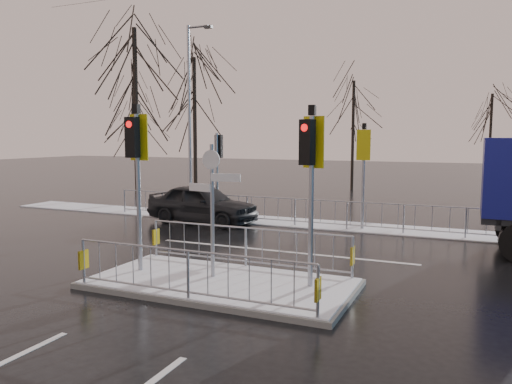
% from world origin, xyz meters
% --- Properties ---
extents(ground, '(120.00, 120.00, 0.00)m').
position_xyz_m(ground, '(0.00, 0.00, 0.00)').
color(ground, black).
rests_on(ground, ground).
extents(snow_verge, '(30.00, 2.00, 0.04)m').
position_xyz_m(snow_verge, '(0.00, 8.60, 0.02)').
color(snow_verge, white).
rests_on(snow_verge, ground).
extents(lane_markings, '(8.00, 11.38, 0.01)m').
position_xyz_m(lane_markings, '(0.00, -0.33, 0.00)').
color(lane_markings, silver).
rests_on(lane_markings, ground).
extents(traffic_island, '(6.00, 3.04, 4.15)m').
position_xyz_m(traffic_island, '(-0.01, 0.01, 0.39)').
color(traffic_island, slate).
rests_on(traffic_island, ground).
extents(far_kerb_fixtures, '(18.00, 0.65, 3.83)m').
position_xyz_m(far_kerb_fixtures, '(0.29, 8.09, 1.02)').
color(far_kerb_fixtures, '#91969E').
rests_on(far_kerb_fixtures, ground).
extents(car_far_lane, '(4.61, 2.15, 1.53)m').
position_xyz_m(car_far_lane, '(-4.56, 7.18, 0.76)').
color(car_far_lane, black).
rests_on(car_far_lane, ground).
extents(tree_near_a, '(4.75, 4.75, 8.97)m').
position_xyz_m(tree_near_a, '(-10.50, 11.00, 6.11)').
color(tree_near_a, black).
rests_on(tree_near_a, ground).
extents(tree_near_b, '(4.00, 4.00, 7.55)m').
position_xyz_m(tree_near_b, '(-8.00, 12.50, 5.15)').
color(tree_near_b, black).
rests_on(tree_near_b, ground).
extents(tree_near_c, '(3.50, 3.50, 6.61)m').
position_xyz_m(tree_near_c, '(-12.50, 13.50, 4.50)').
color(tree_near_c, black).
rests_on(tree_near_c, ground).
extents(tree_far_a, '(3.75, 3.75, 7.08)m').
position_xyz_m(tree_far_a, '(-2.00, 22.00, 4.82)').
color(tree_far_a, black).
rests_on(tree_far_a, ground).
extents(tree_far_b, '(3.25, 3.25, 6.14)m').
position_xyz_m(tree_far_b, '(6.00, 24.00, 4.18)').
color(tree_far_b, black).
rests_on(tree_far_b, ground).
extents(street_lamp_left, '(1.25, 0.18, 8.20)m').
position_xyz_m(street_lamp_left, '(-6.43, 9.50, 4.49)').
color(street_lamp_left, '#91969E').
rests_on(street_lamp_left, ground).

